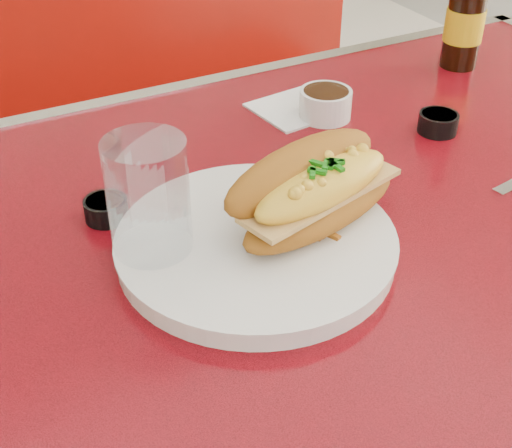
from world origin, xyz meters
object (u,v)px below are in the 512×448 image
sauce_cup_left (106,208)px  beer_bottle (467,11)px  gravy_ramekin (325,103)px  dinner_plate (256,244)px  mac_hoagie (314,188)px  fork (315,215)px  sauce_cup_right (438,122)px  diner_table (364,283)px  booth_bench_far (165,197)px  water_tumbler (149,206)px

sauce_cup_left → beer_bottle: (0.68, 0.16, 0.08)m
gravy_ramekin → beer_bottle: beer_bottle is taller
dinner_plate → mac_hoagie: bearing=-0.1°
fork → dinner_plate: bearing=107.5°
beer_bottle → mac_hoagie: bearing=-147.6°
gravy_ramekin → mac_hoagie: bearing=-125.2°
sauce_cup_right → gravy_ramekin: bearing=135.9°
diner_table → fork: bearing=-158.7°
sauce_cup_right → beer_bottle: beer_bottle is taller
diner_table → fork: fork is taller
gravy_ramekin → beer_bottle: bearing=10.9°
diner_table → beer_bottle: 0.51m
sauce_cup_right → diner_table: bearing=-154.4°
sauce_cup_right → beer_bottle: size_ratio=0.29×
sauce_cup_left → booth_bench_far: bearing=65.6°
sauce_cup_left → fork: bearing=-33.9°
dinner_plate → beer_bottle: bearing=28.9°
diner_table → beer_bottle: size_ratio=4.81×
mac_hoagie → fork: 0.04m
dinner_plate → beer_bottle: (0.56, 0.31, 0.08)m
dinner_plate → sauce_cup_right: (0.37, 0.13, 0.00)m
mac_hoagie → gravy_ramekin: (0.18, 0.25, -0.04)m
booth_bench_far → dinner_plate: bearing=-103.1°
diner_table → gravy_ramekin: (0.05, 0.20, 0.18)m
fork → water_tumbler: size_ratio=0.95×
gravy_ramekin → sauce_cup_right: gravy_ramekin is taller
mac_hoagie → water_tumbler: water_tumbler is taller
mac_hoagie → sauce_cup_left: bearing=129.4°
water_tumbler → sauce_cup_right: bearing=11.6°
gravy_ramekin → water_tumbler: size_ratio=0.59×
fork → beer_bottle: (0.48, 0.30, 0.07)m
booth_bench_far → fork: 1.00m
booth_bench_far → beer_bottle: beer_bottle is taller
gravy_ramekin → sauce_cup_right: bearing=-44.1°
diner_table → sauce_cup_left: 0.38m
mac_hoagie → sauce_cup_right: size_ratio=3.32×
fork → gravy_ramekin: 0.30m
diner_table → sauce_cup_left: bearing=164.4°
fork → booth_bench_far: bearing=5.0°
diner_table → dinner_plate: dinner_plate is taller
beer_bottle → fork: bearing=-147.7°
diner_table → sauce_cup_right: (0.17, 0.08, 0.18)m
mac_hoagie → dinner_plate: bearing=165.3°
fork → sauce_cup_right: size_ratio=1.93×
sauce_cup_left → sauce_cup_right: sauce_cup_right is taller
booth_bench_far → fork: booth_bench_far is taller
diner_table → mac_hoagie: mac_hoagie is taller
dinner_plate → beer_bottle: size_ratio=1.38×
mac_hoagie → gravy_ramekin: size_ratio=2.76×
dinner_plate → water_tumbler: size_ratio=2.35×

